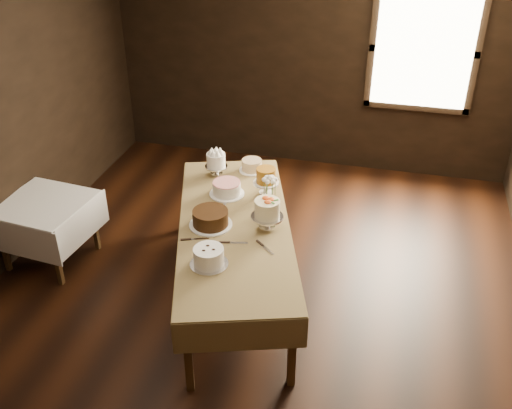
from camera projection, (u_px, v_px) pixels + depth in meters
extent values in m
cube|color=black|center=(251.00, 303.00, 5.38)|extent=(5.00, 6.00, 0.01)
cube|color=black|center=(312.00, 59.00, 7.15)|extent=(5.00, 0.02, 2.80)
cube|color=#FFEABF|center=(424.00, 52.00, 6.72)|extent=(1.10, 0.05, 1.30)
cube|color=#3D2915|center=(188.00, 356.00, 4.35)|extent=(0.08, 0.08, 0.69)
cube|color=#3D2915|center=(196.00, 200.00, 6.30)|extent=(0.08, 0.08, 0.69)
cube|color=#3D2915|center=(292.00, 351.00, 4.40)|extent=(0.08, 0.08, 0.69)
cube|color=#3D2915|center=(267.00, 198.00, 6.34)|extent=(0.08, 0.08, 0.69)
cube|color=#3D2915|center=(234.00, 227.00, 5.15)|extent=(1.59, 2.56, 0.04)
cube|color=#988052|center=(234.00, 225.00, 5.14)|extent=(1.67, 2.63, 0.01)
cube|color=#3D2915|center=(3.00, 244.00, 5.66)|extent=(0.05, 0.05, 0.62)
cube|color=#3D2915|center=(44.00, 212.00, 6.16)|extent=(0.05, 0.05, 0.62)
cube|color=#3D2915|center=(57.00, 257.00, 5.47)|extent=(0.05, 0.05, 0.62)
cube|color=#3D2915|center=(94.00, 223.00, 5.98)|extent=(0.05, 0.05, 0.62)
cube|color=#3D2915|center=(44.00, 205.00, 5.65)|extent=(0.80, 0.80, 0.04)
cube|color=white|center=(43.00, 203.00, 5.63)|extent=(0.88, 0.88, 0.01)
cylinder|color=silver|center=(216.00, 170.00, 5.90)|extent=(0.23, 0.23, 0.11)
cylinder|color=white|center=(216.00, 159.00, 5.84)|extent=(0.27, 0.27, 0.13)
cylinder|color=white|center=(252.00, 170.00, 6.00)|extent=(0.26, 0.26, 0.01)
cylinder|color=beige|center=(252.00, 165.00, 5.96)|extent=(0.25, 0.25, 0.11)
cylinder|color=white|center=(227.00, 194.00, 5.58)|extent=(0.33, 0.33, 0.01)
cylinder|color=white|center=(227.00, 188.00, 5.55)|extent=(0.37, 0.37, 0.11)
cylinder|color=white|center=(266.00, 187.00, 5.56)|extent=(0.24, 0.24, 0.14)
cylinder|color=#AC6D18|center=(266.00, 174.00, 5.49)|extent=(0.24, 0.24, 0.14)
cylinder|color=white|center=(211.00, 225.00, 5.12)|extent=(0.38, 0.38, 0.01)
cylinder|color=#341C0A|center=(210.00, 218.00, 5.08)|extent=(0.43, 0.43, 0.13)
cylinder|color=silver|center=(267.00, 221.00, 5.05)|extent=(0.28, 0.28, 0.14)
cylinder|color=#F9ECBA|center=(267.00, 207.00, 4.98)|extent=(0.29, 0.29, 0.15)
cylinder|color=silver|center=(209.00, 264.00, 4.63)|extent=(0.31, 0.31, 0.01)
cylinder|color=white|center=(209.00, 256.00, 4.59)|extent=(0.34, 0.34, 0.14)
cube|color=silver|center=(239.00, 243.00, 4.89)|extent=(0.24, 0.08, 0.01)
cube|color=silver|center=(268.00, 250.00, 4.80)|extent=(0.20, 0.18, 0.01)
cube|color=silver|center=(224.00, 207.00, 5.38)|extent=(0.06, 0.24, 0.01)
cube|color=silver|center=(200.00, 239.00, 4.94)|extent=(0.23, 0.11, 0.01)
imported|color=#2D2823|center=(269.00, 203.00, 5.32)|extent=(0.17, 0.17, 0.13)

